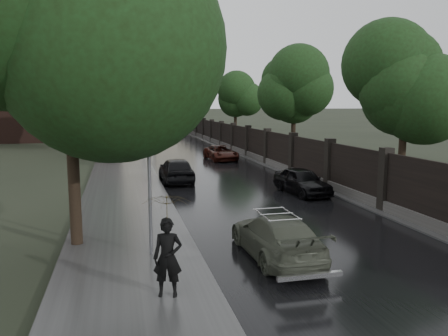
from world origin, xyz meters
The scene contains 19 objects.
ground centered at (0.00, 0.00, 0.00)m, with size 800.00×800.00×0.00m, color black.
road centered at (0.00, 190.00, 0.01)m, with size 8.00×420.00×0.02m, color black.
sidewalk_left centered at (-6.00, 190.00, 0.08)m, with size 4.00×420.00×0.16m, color #2D2D2D.
verge_right centered at (5.50, 190.00, 0.04)m, with size 3.00×420.00×0.08m, color #2D2D2D.
fence_right centered at (4.60, 32.01, 1.01)m, with size 0.45×75.72×2.70m.
tree_left_near centered at (-7.60, 3.00, 6.42)m, with size 5.44×5.44×9.16m.
tree_left_far centered at (-8.00, 30.00, 5.24)m, with size 4.25×4.25×7.39m.
tree_right_a centered at (7.50, 8.00, 4.95)m, with size 4.08×4.08×7.01m.
tree_right_b centered at (7.50, 22.00, 4.95)m, with size 4.08×4.08×7.01m.
tree_right_c centered at (7.50, 40.00, 4.95)m, with size 4.08×4.08×7.01m.
lamp_post centered at (-5.40, 1.50, 2.67)m, with size 0.25×0.12×5.11m.
traffic_light centered at (-4.30, 24.99, 2.40)m, with size 0.16×0.32×4.00m.
brick_building centered at (-18.00, 52.00, 10.00)m, with size 24.00×18.00×20.00m, color black.
stalinist_tower centered at (0.00, 300.00, 38.38)m, with size 92.00×30.00×159.00m.
volga_sedan centered at (-1.80, 0.78, 0.63)m, with size 1.77×4.37×1.27m, color #414638.
hatchback_left centered at (-3.05, 13.92, 0.74)m, with size 1.74×4.33×1.48m, color black.
car_right_near centered at (2.67, 9.13, 0.66)m, with size 1.57×3.90×1.33m, color black.
car_right_far centered at (1.75, 23.12, 0.60)m, with size 1.99×4.32×1.20m, color black.
pedestrian_umbrella centered at (-5.23, -1.45, 2.05)m, with size 1.28×1.30×2.84m.
Camera 1 is at (-6.21, -10.93, 4.50)m, focal length 35.00 mm.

